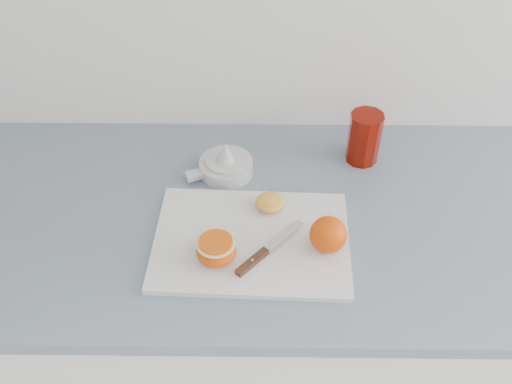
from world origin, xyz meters
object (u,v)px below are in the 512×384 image
counter (257,331)px  citrus_juicer (225,165)px  cutting_board (252,241)px  half_orange (216,250)px  red_tumbler (364,139)px

counter → citrus_juicer: size_ratio=16.44×
cutting_board → half_orange: bearing=-142.4°
cutting_board → counter: bearing=83.6°
counter → red_tumbler: 0.58m
counter → cutting_board: bearing=-96.4°
half_orange → red_tumbler: red_tumbler is taller
counter → red_tumbler: red_tumbler is taller
half_orange → cutting_board: bearing=37.6°
counter → red_tumbler: size_ratio=20.14×
cutting_board → red_tumbler: size_ratio=3.11×
citrus_juicer → red_tumbler: size_ratio=1.22×
half_orange → citrus_juicer: 0.26m
citrus_juicer → cutting_board: bearing=-73.7°
counter → half_orange: (-0.07, -0.14, 0.48)m
half_orange → citrus_juicer: (0.00, 0.26, -0.01)m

